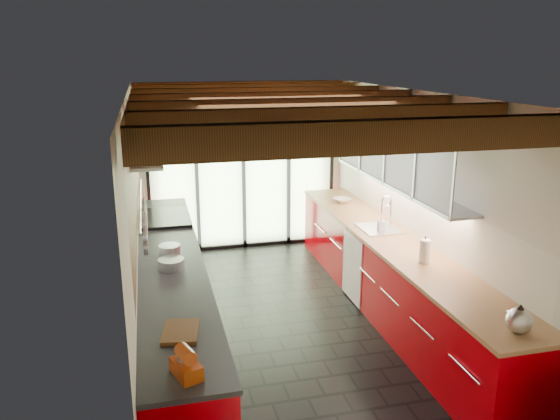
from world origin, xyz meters
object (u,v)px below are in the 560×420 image
Objects in this scene: paper_towel at (425,251)px; soap_bottle at (382,224)px; stand_mixer at (186,364)px; bowl at (342,200)px; kettle at (519,319)px.

soap_bottle is (0.00, 1.07, -0.03)m from paper_towel.
stand_mixer is 1.52× the size of soap_bottle.
stand_mixer is at bearing -122.74° from bowl.
bowl is (0.00, 1.39, -0.06)m from soap_bottle.
stand_mixer reaches higher than bowl.
soap_bottle is at bearing 90.00° from kettle.
stand_mixer is 0.97× the size of paper_towel.
paper_towel is at bearing 90.00° from kettle.
paper_towel is 2.46m from bowl.
paper_towel is (2.54, 1.50, 0.03)m from stand_mixer.
paper_towel is (0.00, 1.50, 0.02)m from kettle.
bowl is (2.54, 3.95, -0.06)m from stand_mixer.
paper_towel is 1.57× the size of soap_bottle.
stand_mixer is 1.07× the size of kettle.
bowl is at bearing 57.26° from stand_mixer.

